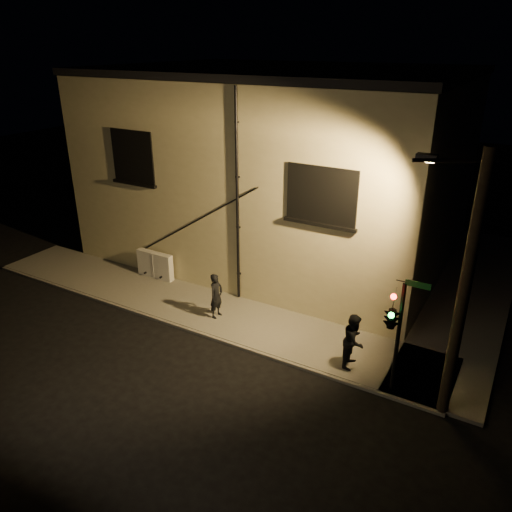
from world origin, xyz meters
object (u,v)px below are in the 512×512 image
Objects in this scene: pedestrian_b at (354,340)px; traffic_signal at (392,317)px; pedestrian_a at (216,296)px; streetlamp_pole at (462,286)px; utility_cabinet at (155,265)px.

pedestrian_b is 0.50× the size of traffic_signal.
streetlamp_pole reaches higher than pedestrian_a.
pedestrian_b is 2.11m from traffic_signal.
streetlamp_pole reaches higher than utility_cabinet.
utility_cabinet is at bearing 77.00° from pedestrian_b.
streetlamp_pole reaches higher than traffic_signal.
streetlamp_pole is (12.83, -2.55, 3.32)m from utility_cabinet.
pedestrian_a is at bearing -19.23° from utility_cabinet.
traffic_signal is at bearing -118.94° from pedestrian_b.
pedestrian_a is at bearing 171.60° from traffic_signal.
traffic_signal is (1.25, -0.63, 1.57)m from pedestrian_b.
traffic_signal is (11.16, -2.51, 1.90)m from utility_cabinet.
utility_cabinet is at bearing 73.59° from pedestrian_a.
utility_cabinet is 0.24× the size of streetlamp_pole.
utility_cabinet is 13.49m from streetlamp_pole.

